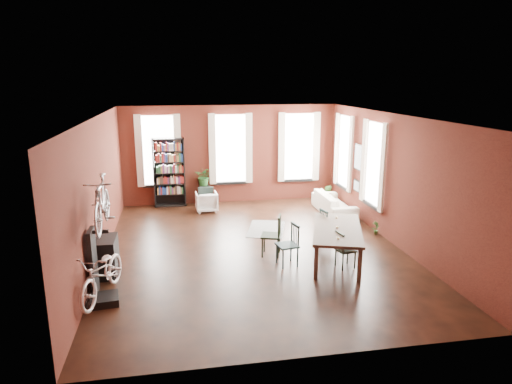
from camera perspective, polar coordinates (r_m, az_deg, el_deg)
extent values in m
plane|color=black|center=(11.15, -0.26, -7.15)|extent=(9.00, 9.00, 0.00)
cube|color=white|center=(10.43, -0.28, 9.48)|extent=(7.00, 9.00, 0.04)
cube|color=#451711|center=(15.05, -3.21, 4.71)|extent=(7.00, 0.04, 3.20)
cube|color=#451711|center=(6.48, 6.62, -8.02)|extent=(7.00, 0.04, 3.20)
cube|color=#451711|center=(10.67, -19.13, 0.09)|extent=(0.04, 9.00, 3.20)
cube|color=#451711|center=(11.78, 16.77, 1.53)|extent=(0.04, 9.00, 3.20)
cube|color=white|center=(14.89, -12.06, 5.11)|extent=(1.00, 0.04, 2.20)
cube|color=beige|center=(14.82, -12.07, 5.07)|extent=(1.40, 0.06, 2.30)
cube|color=white|center=(14.99, -3.21, 5.45)|extent=(1.00, 0.04, 2.20)
cube|color=beige|center=(14.92, -3.18, 5.41)|extent=(1.40, 0.06, 2.30)
cube|color=white|center=(15.43, 5.34, 5.66)|extent=(1.00, 0.04, 2.20)
cube|color=beige|center=(15.36, 5.41, 5.62)|extent=(1.40, 0.06, 2.30)
cube|color=white|center=(12.61, 14.69, 3.39)|extent=(0.04, 1.00, 2.20)
cube|color=beige|center=(12.58, 14.40, 3.38)|extent=(0.06, 1.40, 2.30)
cube|color=white|center=(14.60, 11.11, 4.98)|extent=(0.04, 1.00, 2.20)
cube|color=beige|center=(14.58, 10.86, 4.98)|extent=(0.06, 1.40, 2.30)
cube|color=black|center=(13.59, 12.73, 4.25)|extent=(0.04, 0.55, 0.75)
cube|color=black|center=(13.76, 12.54, 0.76)|extent=(0.04, 0.45, 0.35)
cube|color=#49382C|center=(10.49, 10.03, -6.48)|extent=(1.71, 2.50, 0.78)
cube|color=#173032|center=(10.11, 3.92, -6.64)|extent=(0.50, 0.50, 0.93)
cube|color=black|center=(10.63, 1.90, -5.45)|extent=(0.56, 0.56, 0.96)
cube|color=black|center=(10.18, 11.14, -7.09)|extent=(0.43, 0.43, 0.81)
cube|color=#163130|center=(11.48, 9.17, -4.32)|extent=(0.48, 0.48, 0.90)
cube|color=black|center=(14.84, -10.79, 2.39)|extent=(1.00, 0.32, 2.20)
imported|color=white|center=(14.23, -6.21, -1.10)|extent=(0.67, 0.63, 0.67)
imported|color=beige|center=(14.16, 9.75, -1.00)|extent=(0.61, 2.08, 0.81)
cube|color=black|center=(12.57, 1.31, -4.63)|extent=(1.35, 1.74, 0.01)
cube|color=black|center=(9.05, -18.39, -12.65)|extent=(0.56, 0.56, 0.14)
cube|color=black|center=(9.24, -19.70, -8.27)|extent=(0.16, 0.60, 1.30)
cube|color=black|center=(10.13, -18.10, -7.67)|extent=(0.40, 0.80, 0.80)
cube|color=black|center=(15.04, -6.45, -0.38)|extent=(0.33, 0.33, 0.62)
imported|color=#305923|center=(15.37, 8.79, -0.81)|extent=(0.56, 0.69, 0.27)
imported|color=#2F6026|center=(12.55, 14.73, -4.85)|extent=(0.32, 0.41, 0.13)
imported|color=beige|center=(8.66, -18.85, -7.10)|extent=(0.82, 1.04, 1.74)
imported|color=#A5A8AD|center=(8.76, -18.88, 0.78)|extent=(0.47, 1.00, 1.66)
imported|color=#265E25|center=(14.94, -6.50, 1.70)|extent=(0.75, 0.78, 0.47)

